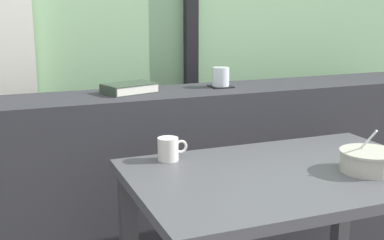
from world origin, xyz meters
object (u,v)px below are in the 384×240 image
(breakfast_table, at_px, (286,200))
(juice_glass, at_px, (221,78))
(coaster_square, at_px, (221,87))
(ceramic_mug, at_px, (169,149))
(soup_bowl, at_px, (368,161))
(closed_book, at_px, (129,88))

(breakfast_table, height_order, juice_glass, juice_glass)
(coaster_square, relative_size, ceramic_mug, 0.88)
(breakfast_table, bearing_deg, ceramic_mug, 142.06)
(coaster_square, height_order, juice_glass, juice_glass)
(juice_glass, relative_size, soup_bowl, 0.44)
(breakfast_table, relative_size, coaster_square, 10.71)
(juice_glass, bearing_deg, coaster_square, 0.00)
(soup_bowl, relative_size, ceramic_mug, 1.74)
(juice_glass, height_order, closed_book, juice_glass)
(closed_book, bearing_deg, soup_bowl, -52.99)
(coaster_square, bearing_deg, breakfast_table, -95.83)
(closed_book, distance_m, ceramic_mug, 0.48)
(breakfast_table, height_order, ceramic_mug, ceramic_mug)
(juice_glass, xyz_separation_m, closed_book, (-0.43, 0.01, -0.02))
(coaster_square, relative_size, soup_bowl, 0.51)
(breakfast_table, relative_size, ceramic_mug, 9.48)
(breakfast_table, height_order, closed_book, closed_book)
(coaster_square, height_order, soup_bowl, coaster_square)
(coaster_square, distance_m, ceramic_mug, 0.62)
(breakfast_table, height_order, soup_bowl, soup_bowl)
(soup_bowl, height_order, ceramic_mug, soup_bowl)
(breakfast_table, bearing_deg, juice_glass, 84.17)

